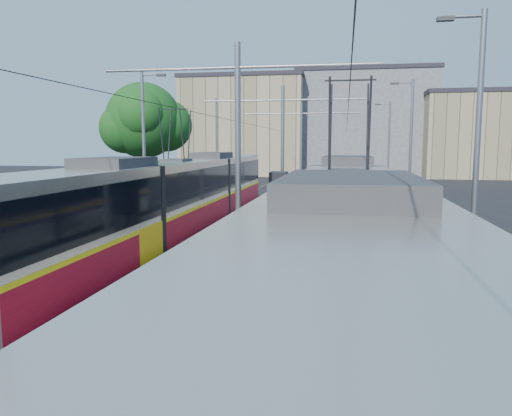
# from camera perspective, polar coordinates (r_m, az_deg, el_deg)

# --- Properties ---
(ground) EXTENTS (160.00, 160.00, 0.00)m
(ground) POSITION_cam_1_polar(r_m,az_deg,el_deg) (9.88, -12.24, -16.74)
(ground) COLOR black
(ground) RESTS_ON ground
(platform) EXTENTS (4.00, 50.00, 0.30)m
(platform) POSITION_cam_1_polar(r_m,az_deg,el_deg) (25.86, 2.17, -1.34)
(platform) COLOR gray
(platform) RESTS_ON ground
(tactile_strip_left) EXTENTS (0.70, 50.00, 0.01)m
(tactile_strip_left) POSITION_cam_1_polar(r_m,az_deg,el_deg) (26.07, -0.98, -0.92)
(tactile_strip_left) COLOR gray
(tactile_strip_left) RESTS_ON platform
(tactile_strip_right) EXTENTS (0.70, 50.00, 0.01)m
(tactile_strip_right) POSITION_cam_1_polar(r_m,az_deg,el_deg) (25.68, 5.38, -1.08)
(tactile_strip_right) COLOR gray
(tactile_strip_right) RESTS_ON platform
(rails) EXTENTS (8.71, 70.00, 0.03)m
(rails) POSITION_cam_1_polar(r_m,az_deg,el_deg) (25.88, 2.17, -1.64)
(rails) COLOR gray
(rails) RESTS_ON ground
(tram_left) EXTENTS (2.43, 28.88, 5.50)m
(tram_left) POSITION_cam_1_polar(r_m,az_deg,el_deg) (21.79, -9.03, 1.11)
(tram_left) COLOR black
(tram_left) RESTS_ON ground
(tram_right) EXTENTS (2.43, 28.98, 5.50)m
(tram_right) POSITION_cam_1_polar(r_m,az_deg,el_deg) (12.38, 10.33, -2.81)
(tram_right) COLOR black
(tram_right) RESTS_ON ground
(catenary) EXTENTS (9.20, 70.00, 7.00)m
(catenary) POSITION_cam_1_polar(r_m,az_deg,el_deg) (22.77, 1.22, 8.55)
(catenary) COLOR slate
(catenary) RESTS_ON platform
(street_lamps) EXTENTS (15.18, 38.22, 8.00)m
(street_lamps) POSITION_cam_1_polar(r_m,az_deg,el_deg) (29.54, 3.30, 7.56)
(street_lamps) COLOR slate
(street_lamps) RESTS_ON ground
(shelter) EXTENTS (0.78, 1.22, 2.62)m
(shelter) POSITION_cam_1_polar(r_m,az_deg,el_deg) (20.17, 2.59, 0.61)
(shelter) COLOR black
(shelter) RESTS_ON platform
(tree) EXTENTS (5.67, 5.24, 8.23)m
(tree) POSITION_cam_1_polar(r_m,az_deg,el_deg) (35.48, -12.09, 9.59)
(tree) COLOR #382314
(tree) RESTS_ON ground
(building_left) EXTENTS (16.32, 12.24, 13.10)m
(building_left) POSITION_cam_1_polar(r_m,az_deg,el_deg) (69.70, -1.09, 9.30)
(building_left) COLOR tan
(building_left) RESTS_ON ground
(building_centre) EXTENTS (18.36, 14.28, 13.96)m
(building_centre) POSITION_cam_1_polar(r_m,az_deg,el_deg) (72.43, 12.24, 9.41)
(building_centre) COLOR gray
(building_centre) RESTS_ON ground
(building_right) EXTENTS (14.28, 10.20, 10.51)m
(building_right) POSITION_cam_1_polar(r_m,az_deg,el_deg) (68.36, 24.29, 7.63)
(building_right) COLOR tan
(building_right) RESTS_ON ground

